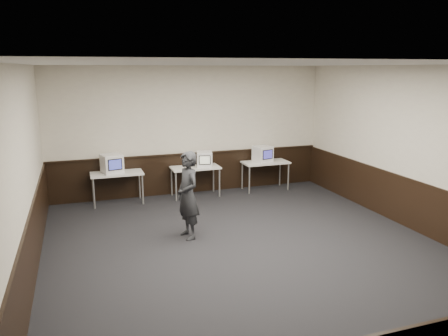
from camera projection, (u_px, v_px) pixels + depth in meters
The scene contains 17 objects.
floor at pixel (250, 251), 7.64m from camera, with size 8.00×8.00×0.00m, color black.
ceiling at pixel (252, 64), 6.93m from camera, with size 8.00×8.00×0.00m, color white.
back_wall at pixel (191, 131), 10.97m from camera, with size 7.00×7.00×0.00m, color beige.
front_wall at pixel (435, 259), 3.59m from camera, with size 7.00×7.00×0.00m, color beige.
left_wall at pixel (22, 179), 6.18m from camera, with size 8.00×8.00×0.00m, color beige.
right_wall at pixel (419, 150), 8.39m from camera, with size 8.00×8.00×0.00m, color beige.
wainscot_back at pixel (191, 173), 11.20m from camera, with size 6.98×0.04×1.00m, color black.
wainscot_left at pixel (31, 251), 6.44m from camera, with size 0.04×7.98×1.00m, color black.
wainscot_right at pixel (413, 205), 8.63m from camera, with size 0.04×7.98×1.00m, color black.
wainscot_rail at pixel (191, 153), 11.07m from camera, with size 6.98×0.06×0.04m, color black.
desk_left at pixel (117, 176), 10.21m from camera, with size 1.20×0.60×0.75m.
desk_center at pixel (195, 170), 10.81m from camera, with size 1.20×0.60×0.75m.
desk_right at pixel (265, 164), 11.41m from camera, with size 1.20×0.60×0.75m.
emac_left at pixel (112, 164), 10.12m from camera, with size 0.54×0.55×0.44m.
emac_center at pixel (204, 159), 10.78m from camera, with size 0.46×0.47×0.38m.
emac_right at pixel (263, 154), 11.35m from camera, with size 0.50×0.51×0.41m.
person at pixel (188, 195), 8.11m from camera, with size 0.60×0.40×1.66m, color #242529.
Camera 1 is at (-2.72, -6.59, 3.14)m, focal length 35.00 mm.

